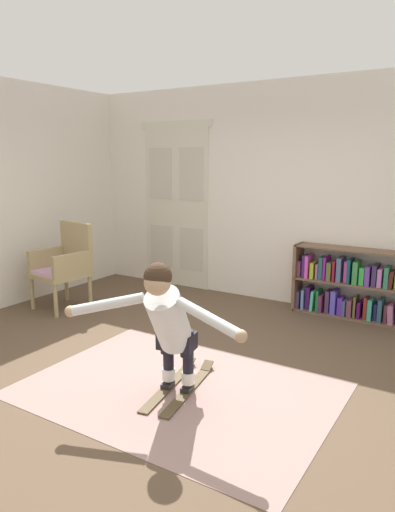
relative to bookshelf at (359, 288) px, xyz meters
name	(u,v)px	position (x,y,z in m)	size (l,w,h in m)	color
ground_plane	(173,371)	(-1.08, -2.39, -0.38)	(7.20, 7.20, 0.00)	brown
back_wall	(284,194)	(-1.08, 0.21, 1.07)	(6.00, 0.10, 2.90)	silver
double_door	(176,205)	(-2.75, 0.15, 0.85)	(1.22, 0.05, 2.45)	beige
rug	(178,389)	(-0.84, -2.65, -0.38)	(2.53, 1.81, 0.01)	gray
bookshelf	(359,288)	(0.00, 0.00, 0.00)	(1.63, 0.30, 0.86)	brown
wicker_chair	(65,264)	(-3.36, -1.54, 0.20)	(0.68, 0.68, 1.10)	tan
skis_pair	(180,385)	(-0.84, -2.62, -0.36)	(0.43, 1.00, 0.07)	brown
person_skier	(168,319)	(-0.80, -2.84, 0.31)	(1.45, 0.77, 1.09)	white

